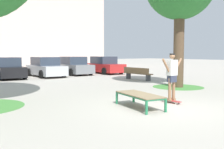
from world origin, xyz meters
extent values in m
plane|color=#B2AA9E|center=(0.00, 0.00, 0.00)|extent=(120.00, 120.00, 0.00)
cube|color=#237A4C|center=(-0.77, 1.37, 0.19)|extent=(0.07, 0.07, 0.38)
cube|color=#237A4C|center=(-0.09, 1.25, 0.19)|extent=(0.07, 0.07, 0.38)
cube|color=#237A4C|center=(-1.09, -0.45, 0.19)|extent=(0.07, 0.07, 0.38)
cube|color=#237A4C|center=(-0.40, -0.57, 0.19)|extent=(0.07, 0.07, 0.38)
cylinder|color=#237A4C|center=(-0.93, 0.46, 0.41)|extent=(0.37, 1.88, 0.05)
cylinder|color=#237A4C|center=(-0.24, 0.34, 0.41)|extent=(0.37, 1.88, 0.05)
cylinder|color=#237A4C|center=(-0.43, 1.31, 0.41)|extent=(0.76, 0.18, 0.05)
cylinder|color=#237A4C|center=(-0.74, -0.51, 0.41)|extent=(0.76, 0.18, 0.05)
cube|color=#847051|center=(-0.59, 0.40, 0.45)|extent=(1.07, 2.00, 0.03)
cube|color=#B23333|center=(0.91, 0.32, 0.08)|extent=(0.23, 0.81, 0.02)
cylinder|color=silver|center=(0.85, 0.60, 0.03)|extent=(0.03, 0.06, 0.06)
cylinder|color=silver|center=(1.00, 0.60, 0.03)|extent=(0.03, 0.06, 0.06)
cylinder|color=silver|center=(0.83, 0.04, 0.03)|extent=(0.03, 0.06, 0.06)
cylinder|color=silver|center=(0.98, 0.04, 0.03)|extent=(0.03, 0.06, 0.06)
cylinder|color=#8E6647|center=(0.81, 0.32, 0.50)|extent=(0.11, 0.11, 0.82)
cube|color=#99704C|center=(0.81, 0.37, 0.13)|extent=(0.11, 0.24, 0.07)
cylinder|color=#8E6647|center=(1.01, 0.32, 0.50)|extent=(0.11, 0.11, 0.82)
cube|color=#99704C|center=(1.01, 0.37, 0.13)|extent=(0.11, 0.24, 0.07)
cube|color=#33384C|center=(0.91, 0.32, 0.88)|extent=(0.31, 0.21, 0.24)
cube|color=silver|center=(0.91, 0.32, 1.28)|extent=(0.37, 0.23, 0.56)
cylinder|color=#8E6647|center=(0.61, 0.33, 1.35)|extent=(0.40, 0.09, 0.52)
cylinder|color=#8E6647|center=(1.21, 0.31, 1.35)|extent=(0.40, 0.09, 0.52)
sphere|color=#8E6647|center=(0.91, 0.32, 1.69)|extent=(0.20, 0.20, 0.20)
cylinder|color=black|center=(0.91, 0.32, 1.76)|extent=(0.19, 0.19, 0.05)
cylinder|color=brown|center=(4.67, 3.08, 1.95)|extent=(0.55, 0.55, 3.90)
cylinder|color=#47893D|center=(4.67, 3.08, 0.00)|extent=(2.66, 2.66, 0.01)
cube|color=black|center=(-1.19, 13.55, 0.51)|extent=(1.95, 4.29, 0.70)
cube|color=#2D3847|center=(-1.19, 13.70, 1.18)|extent=(1.68, 2.19, 0.64)
cylinder|color=black|center=(-0.42, 12.20, 0.30)|extent=(0.26, 0.61, 0.60)
cylinder|color=black|center=(-0.27, 14.80, 0.30)|extent=(0.26, 0.61, 0.60)
cube|color=#B7BABF|center=(1.54, 13.19, 0.51)|extent=(1.75, 4.22, 0.70)
cube|color=#2D3847|center=(1.55, 13.34, 1.18)|extent=(1.58, 2.12, 0.64)
cylinder|color=black|center=(2.38, 11.88, 0.30)|extent=(0.23, 0.60, 0.60)
cylinder|color=black|center=(0.68, 11.90, 0.30)|extent=(0.23, 0.60, 0.60)
cylinder|color=black|center=(2.41, 14.48, 0.30)|extent=(0.23, 0.60, 0.60)
cylinder|color=black|center=(0.71, 14.50, 0.30)|extent=(0.23, 0.60, 0.60)
cube|color=slate|center=(4.28, 13.74, 0.51)|extent=(1.96, 4.30, 0.70)
cube|color=#2D3847|center=(4.29, 13.88, 1.18)|extent=(1.69, 2.19, 0.64)
cylinder|color=black|center=(5.05, 12.38, 0.30)|extent=(0.26, 0.61, 0.60)
cylinder|color=black|center=(3.35, 12.49, 0.30)|extent=(0.26, 0.61, 0.60)
cylinder|color=black|center=(5.21, 14.98, 0.30)|extent=(0.26, 0.61, 0.60)
cylinder|color=black|center=(3.52, 15.09, 0.30)|extent=(0.26, 0.61, 0.60)
cube|color=red|center=(7.02, 13.18, 0.51)|extent=(1.84, 4.26, 0.70)
cube|color=#2D3847|center=(7.03, 13.33, 1.18)|extent=(1.63, 2.15, 0.64)
cylinder|color=black|center=(7.83, 11.85, 0.30)|extent=(0.24, 0.61, 0.60)
cylinder|color=black|center=(6.13, 11.91, 0.30)|extent=(0.24, 0.61, 0.60)
cylinder|color=black|center=(7.91, 14.46, 0.30)|extent=(0.24, 0.61, 0.60)
cylinder|color=black|center=(6.22, 14.51, 0.30)|extent=(0.24, 0.61, 0.60)
cube|color=brown|center=(5.54, 7.17, 0.43)|extent=(0.48, 2.41, 0.06)
cube|color=brown|center=(5.34, 7.16, 0.65)|extent=(0.08, 2.40, 0.36)
cube|color=#424247|center=(5.52, 8.13, 0.20)|extent=(0.38, 0.09, 0.40)
cube|color=#424247|center=(5.55, 6.21, 0.20)|extent=(0.38, 0.09, 0.40)
camera|label=1|loc=(-6.41, -5.88, 1.79)|focal=42.12mm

